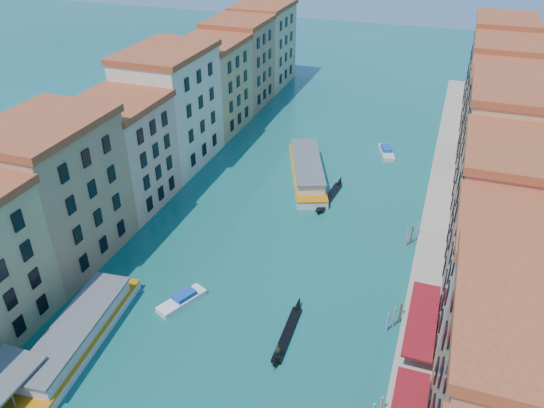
# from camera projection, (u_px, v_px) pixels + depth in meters

# --- Properties ---
(left_bank_palazzos) EXTENTS (12.80, 128.40, 21.00)m
(left_bank_palazzos) POSITION_uv_depth(u_px,v_px,m) (153.00, 125.00, 90.16)
(left_bank_palazzos) COLOR beige
(left_bank_palazzos) RESTS_ON ground
(right_bank_palazzos) EXTENTS (12.80, 128.40, 21.00)m
(right_bank_palazzos) POSITION_uv_depth(u_px,v_px,m) (504.00, 174.00, 74.60)
(right_bank_palazzos) COLOR #A84B35
(right_bank_palazzos) RESTS_ON ground
(quay) EXTENTS (4.00, 140.00, 1.00)m
(quay) POSITION_uv_depth(u_px,v_px,m) (435.00, 219.00, 81.63)
(quay) COLOR #AC9D8A
(quay) RESTS_ON ground
(mooring_poles_right) EXTENTS (1.44, 54.24, 3.20)m
(mooring_poles_right) POSITION_uv_depth(u_px,v_px,m) (378.00, 392.00, 52.75)
(mooring_poles_right) COLOR brown
(mooring_poles_right) RESTS_ON ground
(vaporetto_near) EXTENTS (6.94, 21.80, 3.19)m
(vaporetto_near) POSITION_uv_depth(u_px,v_px,m) (77.00, 335.00, 59.27)
(vaporetto_near) COLOR silver
(vaporetto_near) RESTS_ON ground
(vaporetto_far) EXTENTS (12.65, 22.64, 3.32)m
(vaporetto_far) POSITION_uv_depth(u_px,v_px,m) (307.00, 170.00, 93.70)
(vaporetto_far) COLOR silver
(vaporetto_far) RESTS_ON ground
(gondola_fore) EXTENTS (1.35, 11.82, 2.36)m
(gondola_fore) POSITION_uv_depth(u_px,v_px,m) (287.00, 333.00, 61.00)
(gondola_fore) COLOR black
(gondola_fore) RESTS_ON ground
(gondola_far) EXTENTS (2.17, 12.89, 1.82)m
(gondola_far) POSITION_uv_depth(u_px,v_px,m) (330.00, 196.00, 87.94)
(gondola_far) COLOR black
(gondola_far) RESTS_ON ground
(motorboat_mid) EXTENTS (4.53, 6.75, 1.34)m
(motorboat_mid) POSITION_uv_depth(u_px,v_px,m) (182.00, 300.00, 65.75)
(motorboat_mid) COLOR white
(motorboat_mid) RESTS_ON ground
(motorboat_far) EXTENTS (4.16, 7.12, 1.41)m
(motorboat_far) POSITION_uv_depth(u_px,v_px,m) (386.00, 152.00, 102.26)
(motorboat_far) COLOR silver
(motorboat_far) RESTS_ON ground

